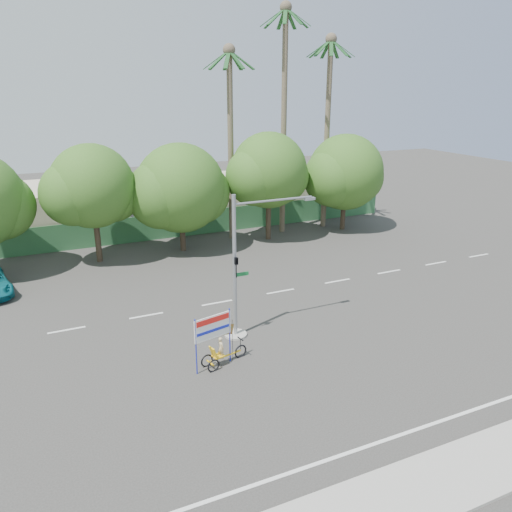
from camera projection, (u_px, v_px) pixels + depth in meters
name	position (u px, v px, depth m)	size (l,w,h in m)	color
ground	(323.00, 363.00, 21.92)	(120.00, 120.00, 0.00)	#33302D
sidewalk_near	(450.00, 478.00, 15.43)	(50.00, 2.40, 0.12)	gray
fence	(182.00, 224.00, 40.13)	(38.00, 0.08, 2.00)	#336B3D
building_left	(45.00, 212.00, 39.78)	(12.00, 8.00, 4.00)	beige
building_right	(251.00, 195.00, 46.87)	(14.00, 8.00, 3.60)	beige
tree_left	(92.00, 189.00, 33.05)	(6.66, 5.60, 8.07)	#473828
tree_center	(180.00, 191.00, 35.58)	(7.62, 6.40, 7.85)	#473828
tree_right	(268.00, 173.00, 38.06)	(6.90, 5.80, 8.36)	#473828
tree_far_right	(345.00, 175.00, 40.98)	(7.38, 6.20, 7.94)	#473828
palm_tall	(284.00, 101.00, 38.46)	(3.73, 3.79, 17.45)	#70604C
palm_mid	(328.00, 114.00, 40.36)	(3.73, 3.79, 15.45)	#70604C
palm_short	(230.00, 124.00, 37.22)	(3.73, 3.79, 14.45)	#70604C
traffic_signal	(241.00, 279.00, 23.55)	(4.72, 1.10, 7.00)	gray
trike_billboard	(218.00, 344.00, 21.43)	(2.58, 0.94, 2.59)	black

